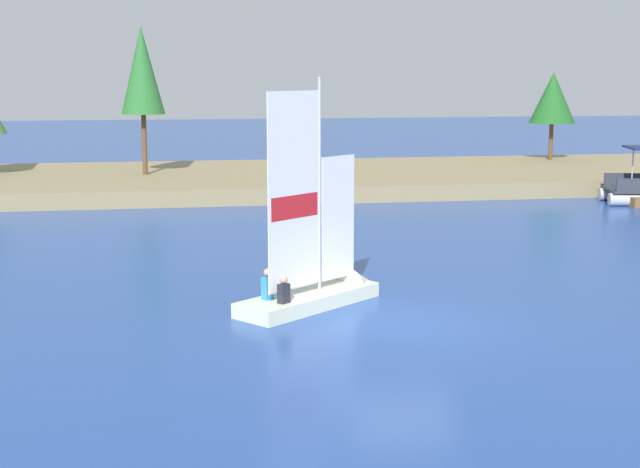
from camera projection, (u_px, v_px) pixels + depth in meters
name	position (u px, v px, depth m)	size (l,w,h in m)	color
ground_plane	(404.00, 326.00, 22.29)	(200.00, 200.00, 0.00)	#234793
shore_bank	(271.00, 179.00, 49.31)	(80.00, 14.05, 0.80)	#897A56
shoreline_tree_midleft	(142.00, 71.00, 47.05)	(2.22, 2.22, 7.59)	brown
shoreline_tree_centre	(553.00, 98.00, 55.28)	(2.75, 2.75, 5.27)	brown
wooden_dock	(632.00, 197.00, 43.66)	(1.89, 4.17, 0.45)	brown
sailboat	(327.00, 283.00, 24.62)	(4.57, 4.01, 6.37)	silver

